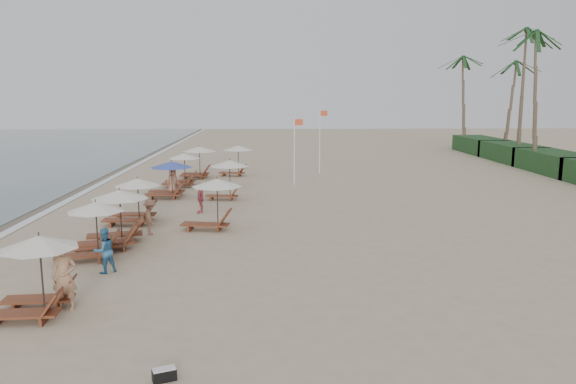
{
  "coord_description": "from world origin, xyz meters",
  "views": [
    {
      "loc": [
        0.08,
        -18.68,
        5.79
      ],
      "look_at": [
        1.0,
        6.87,
        1.3
      ],
      "focal_mm": 34.08,
      "sensor_mm": 36.0,
      "label": 1
    }
  ],
  "objects_px": {
    "beachgoer_far_a": "(200,198)",
    "lounger_station_1": "(90,231)",
    "lounger_station_0": "(33,277)",
    "inland_station_0": "(211,200)",
    "lounger_station_6": "(197,161)",
    "duffel_bag": "(164,374)",
    "lounger_station_3": "(132,203)",
    "beachgoer_far_b": "(173,182)",
    "beachgoer_mid_b": "(150,217)",
    "flag_pole_near": "(295,147)",
    "inland_station_1": "(227,174)",
    "beachgoer_mid_a": "(104,251)",
    "lounger_station_4": "(167,179)",
    "lounger_station_5": "(181,171)",
    "beachgoer_near": "(64,277)",
    "lounger_station_2": "(113,220)",
    "inland_station_2": "(236,157)"
  },
  "relations": [
    {
      "from": "beachgoer_far_b",
      "to": "duffel_bag",
      "type": "xyz_separation_m",
      "value": [
        3.5,
        -21.61,
        -0.67
      ]
    },
    {
      "from": "lounger_station_6",
      "to": "inland_station_1",
      "type": "xyz_separation_m",
      "value": [
        2.76,
        -8.32,
        0.26
      ]
    },
    {
      "from": "lounger_station_1",
      "to": "beachgoer_far_a",
      "type": "height_order",
      "value": "lounger_station_1"
    },
    {
      "from": "inland_station_1",
      "to": "lounger_station_6",
      "type": "bearing_deg",
      "value": 108.36
    },
    {
      "from": "lounger_station_0",
      "to": "inland_station_0",
      "type": "height_order",
      "value": "inland_station_0"
    },
    {
      "from": "lounger_station_2",
      "to": "beachgoer_mid_a",
      "type": "height_order",
      "value": "lounger_station_2"
    },
    {
      "from": "lounger_station_0",
      "to": "inland_station_2",
      "type": "bearing_deg",
      "value": 81.57
    },
    {
      "from": "flag_pole_near",
      "to": "lounger_station_0",
      "type": "bearing_deg",
      "value": -110.21
    },
    {
      "from": "lounger_station_0",
      "to": "lounger_station_6",
      "type": "distance_m",
      "value": 24.92
    },
    {
      "from": "beachgoer_far_a",
      "to": "duffel_bag",
      "type": "xyz_separation_m",
      "value": [
        1.25,
        -16.52,
        -0.61
      ]
    },
    {
      "from": "beachgoer_mid_a",
      "to": "beachgoer_far_a",
      "type": "height_order",
      "value": "beachgoer_mid_a"
    },
    {
      "from": "lounger_station_1",
      "to": "beachgoer_mid_b",
      "type": "relative_size",
      "value": 1.65
    },
    {
      "from": "duffel_bag",
      "to": "inland_station_0",
      "type": "bearing_deg",
      "value": 91.45
    },
    {
      "from": "beachgoer_far_a",
      "to": "beachgoer_near",
      "type": "bearing_deg",
      "value": -8.46
    },
    {
      "from": "beachgoer_far_a",
      "to": "lounger_station_1",
      "type": "bearing_deg",
      "value": -20.39
    },
    {
      "from": "lounger_station_1",
      "to": "lounger_station_6",
      "type": "relative_size",
      "value": 0.93
    },
    {
      "from": "duffel_bag",
      "to": "lounger_station_3",
      "type": "bearing_deg",
      "value": 105.94
    },
    {
      "from": "lounger_station_0",
      "to": "flag_pole_near",
      "type": "height_order",
      "value": "flag_pole_near"
    },
    {
      "from": "lounger_station_3",
      "to": "flag_pole_near",
      "type": "xyz_separation_m",
      "value": [
        8.04,
        10.93,
        1.55
      ]
    },
    {
      "from": "lounger_station_6",
      "to": "beachgoer_mid_a",
      "type": "height_order",
      "value": "lounger_station_6"
    },
    {
      "from": "beachgoer_near",
      "to": "inland_station_0",
      "type": "bearing_deg",
      "value": 73.26
    },
    {
      "from": "inland_station_1",
      "to": "beachgoer_near",
      "type": "relative_size",
      "value": 1.36
    },
    {
      "from": "lounger_station_0",
      "to": "beachgoer_mid_a",
      "type": "bearing_deg",
      "value": 77.02
    },
    {
      "from": "inland_station_2",
      "to": "lounger_station_1",
      "type": "bearing_deg",
      "value": -101.04
    },
    {
      "from": "inland_station_1",
      "to": "beachgoer_mid_a",
      "type": "xyz_separation_m",
      "value": [
        -3.08,
        -13.04,
        -0.7
      ]
    },
    {
      "from": "lounger_station_5",
      "to": "beachgoer_mid_a",
      "type": "relative_size",
      "value": 1.68
    },
    {
      "from": "duffel_bag",
      "to": "flag_pole_near",
      "type": "relative_size",
      "value": 0.12
    },
    {
      "from": "inland_station_0",
      "to": "inland_station_2",
      "type": "height_order",
      "value": "same"
    },
    {
      "from": "beachgoer_far_b",
      "to": "beachgoer_near",
      "type": "bearing_deg",
      "value": -129.98
    },
    {
      "from": "inland_station_1",
      "to": "inland_station_2",
      "type": "xyz_separation_m",
      "value": [
        -0.05,
        9.38,
        -0.04
      ]
    },
    {
      "from": "beachgoer_mid_b",
      "to": "flag_pole_near",
      "type": "bearing_deg",
      "value": -45.73
    },
    {
      "from": "lounger_station_3",
      "to": "beachgoer_far_a",
      "type": "distance_m",
      "value": 3.57
    },
    {
      "from": "lounger_station_1",
      "to": "lounger_station_5",
      "type": "height_order",
      "value": "lounger_station_5"
    },
    {
      "from": "lounger_station_3",
      "to": "duffel_bag",
      "type": "bearing_deg",
      "value": -74.06
    },
    {
      "from": "lounger_station_6",
      "to": "duffel_bag",
      "type": "distance_m",
      "value": 28.66
    },
    {
      "from": "beachgoer_mid_b",
      "to": "beachgoer_mid_a",
      "type": "bearing_deg",
      "value": 156.67
    },
    {
      "from": "lounger_station_4",
      "to": "lounger_station_6",
      "type": "relative_size",
      "value": 1.03
    },
    {
      "from": "lounger_station_3",
      "to": "flag_pole_near",
      "type": "relative_size",
      "value": 0.58
    },
    {
      "from": "lounger_station_1",
      "to": "lounger_station_4",
      "type": "relative_size",
      "value": 0.9
    },
    {
      "from": "lounger_station_5",
      "to": "beachgoer_mid_b",
      "type": "height_order",
      "value": "lounger_station_5"
    },
    {
      "from": "inland_station_1",
      "to": "beachgoer_mid_a",
      "type": "bearing_deg",
      "value": -103.3
    },
    {
      "from": "lounger_station_0",
      "to": "lounger_station_5",
      "type": "distance_m",
      "value": 21.3
    },
    {
      "from": "inland_station_0",
      "to": "beachgoer_near",
      "type": "distance_m",
      "value": 9.65
    },
    {
      "from": "lounger_station_4",
      "to": "flag_pole_near",
      "type": "bearing_deg",
      "value": 30.43
    },
    {
      "from": "lounger_station_2",
      "to": "duffel_bag",
      "type": "relative_size",
      "value": 5.14
    },
    {
      "from": "beachgoer_far_a",
      "to": "flag_pole_near",
      "type": "relative_size",
      "value": 0.33
    },
    {
      "from": "beachgoer_far_a",
      "to": "beachgoer_mid_b",
      "type": "bearing_deg",
      "value": -19.1
    },
    {
      "from": "lounger_station_0",
      "to": "lounger_station_1",
      "type": "bearing_deg",
      "value": 91.98
    },
    {
      "from": "beachgoer_mid_a",
      "to": "beachgoer_mid_b",
      "type": "relative_size",
      "value": 1.01
    },
    {
      "from": "lounger_station_6",
      "to": "beachgoer_far_b",
      "type": "bearing_deg",
      "value": -94.58
    }
  ]
}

